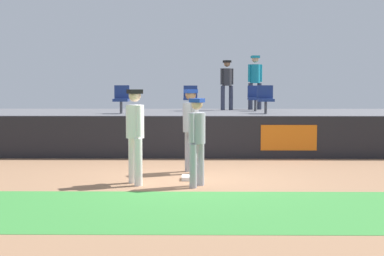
{
  "coord_description": "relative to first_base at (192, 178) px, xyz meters",
  "views": [
    {
      "loc": [
        0.19,
        -10.63,
        1.91
      ],
      "look_at": [
        0.07,
        0.99,
        1.0
      ],
      "focal_mm": 48.37,
      "sensor_mm": 36.0,
      "label": 1
    }
  ],
  "objects": [
    {
      "name": "seat_back_right",
      "position": [
        2.04,
        6.54,
        1.57
      ],
      "size": [
        0.48,
        0.44,
        0.84
      ],
      "color": "#4C4C51",
      "rests_on": "bleacher_platform"
    },
    {
      "name": "spectator_hooded",
      "position": [
        1.13,
        7.13,
        2.08
      ],
      "size": [
        0.45,
        0.41,
        1.7
      ],
      "rotation": [
        0.0,
        0.0,
        3.48
      ],
      "color": "#33384C",
      "rests_on": "bleacher_platform"
    },
    {
      "name": "first_base",
      "position": [
        0.0,
        0.0,
        0.0
      ],
      "size": [
        0.4,
        0.4,
        0.08
      ],
      "primitive_type": "cube",
      "color": "white",
      "rests_on": "ground_plane"
    },
    {
      "name": "spectator_capped",
      "position": [
        2.15,
        7.6,
        2.19
      ],
      "size": [
        0.51,
        0.44,
        1.89
      ],
      "rotation": [
        0.0,
        0.0,
        3.41
      ],
      "color": "#33384C",
      "rests_on": "bleacher_platform"
    },
    {
      "name": "seat_front_left",
      "position": [
        -2.14,
        4.74,
        1.57
      ],
      "size": [
        0.44,
        0.44,
        0.84
      ],
      "color": "#4C4C51",
      "rests_on": "bleacher_platform"
    },
    {
      "name": "player_fielder_home",
      "position": [
        -1.1,
        -0.52,
        1.04
      ],
      "size": [
        0.48,
        0.6,
        1.88
      ],
      "rotation": [
        0.0,
        0.0,
        -1.1
      ],
      "color": "white",
      "rests_on": "ground_plane"
    },
    {
      "name": "player_coach_visitor",
      "position": [
        -0.03,
        0.9,
        1.04
      ],
      "size": [
        0.46,
        0.5,
        1.87
      ],
      "rotation": [
        0.0,
        0.0,
        -1.21
      ],
      "color": "#9EA3AD",
      "rests_on": "ground_plane"
    },
    {
      "name": "ground_plane",
      "position": [
        -0.07,
        0.01,
        -0.04
      ],
      "size": [
        60.0,
        60.0,
        0.0
      ],
      "primitive_type": "plane",
      "color": "#936B4C"
    },
    {
      "name": "player_runner_visitor",
      "position": [
        0.11,
        -0.75,
        0.95
      ],
      "size": [
        0.44,
        0.44,
        1.71
      ],
      "rotation": [
        0.0,
        0.0,
        -2.06
      ],
      "color": "#9EA3AD",
      "rests_on": "ground_plane"
    },
    {
      "name": "bleacher_platform",
      "position": [
        -0.07,
        5.87,
        0.53
      ],
      "size": [
        18.0,
        4.8,
        1.14
      ],
      "primitive_type": "cube",
      "color": "#59595E",
      "rests_on": "ground_plane"
    },
    {
      "name": "field_wall",
      "position": [
        -0.05,
        3.3,
        0.53
      ],
      "size": [
        18.0,
        0.26,
        1.14
      ],
      "color": "black",
      "rests_on": "ground_plane"
    },
    {
      "name": "seat_back_center",
      "position": [
        -0.11,
        6.54,
        1.57
      ],
      "size": [
        0.46,
        0.44,
        0.84
      ],
      "color": "#4C4C51",
      "rests_on": "bleacher_platform"
    },
    {
      "name": "grass_foreground_strip",
      "position": [
        -0.07,
        -2.66,
        -0.04
      ],
      "size": [
        18.0,
        2.8,
        0.01
      ],
      "primitive_type": "cube",
      "color": "#388438",
      "rests_on": "ground_plane"
    },
    {
      "name": "seat_front_right",
      "position": [
        2.14,
        4.74,
        1.57
      ],
      "size": [
        0.47,
        0.44,
        0.84
      ],
      "color": "#4C4C51",
      "rests_on": "bleacher_platform"
    }
  ]
}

